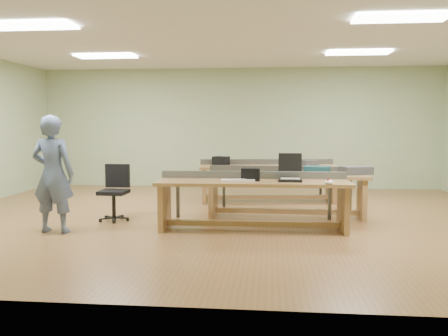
% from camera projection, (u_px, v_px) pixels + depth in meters
% --- Properties ---
extents(floor, '(10.00, 10.00, 0.00)m').
position_uv_depth(floor, '(221.00, 218.00, 8.12)').
color(floor, brown).
rests_on(floor, ground).
extents(ceiling, '(10.00, 10.00, 0.00)m').
position_uv_depth(ceiling, '(221.00, 39.00, 7.85)').
color(ceiling, silver).
rests_on(ceiling, wall_back).
extents(wall_back, '(10.00, 0.04, 3.00)m').
position_uv_depth(wall_back, '(238.00, 128.00, 11.95)').
color(wall_back, '#9FB78B').
rests_on(wall_back, floor).
extents(wall_front, '(10.00, 0.04, 3.00)m').
position_uv_depth(wall_front, '(172.00, 136.00, 4.02)').
color(wall_front, '#9FB78B').
rests_on(wall_front, floor).
extents(fluor_panels, '(6.20, 3.50, 0.03)m').
position_uv_depth(fluor_panels, '(221.00, 41.00, 7.85)').
color(fluor_panels, white).
rests_on(fluor_panels, ceiling).
extents(workbench_front, '(2.92, 0.85, 0.86)m').
position_uv_depth(workbench_front, '(253.00, 193.00, 7.18)').
color(workbench_front, '#A46D45').
rests_on(workbench_front, floor).
extents(workbench_mid, '(2.75, 0.80, 0.86)m').
position_uv_depth(workbench_mid, '(286.00, 185.00, 8.16)').
color(workbench_mid, '#A46D45').
rests_on(workbench_mid, floor).
extents(workbench_back, '(2.88, 1.06, 0.86)m').
position_uv_depth(workbench_back, '(268.00, 175.00, 9.79)').
color(workbench_back, '#A46D45').
rests_on(workbench_back, floor).
extents(person, '(0.65, 0.45, 1.74)m').
position_uv_depth(person, '(53.00, 174.00, 6.96)').
color(person, slate).
rests_on(person, floor).
extents(laptop_base, '(0.35, 0.29, 0.04)m').
position_uv_depth(laptop_base, '(290.00, 180.00, 7.07)').
color(laptop_base, black).
rests_on(laptop_base, workbench_front).
extents(laptop_screen, '(0.35, 0.02, 0.28)m').
position_uv_depth(laptop_screen, '(290.00, 162.00, 7.18)').
color(laptop_screen, black).
rests_on(laptop_screen, laptop_base).
extents(keyboard, '(0.51, 0.24, 0.03)m').
position_uv_depth(keyboard, '(238.00, 180.00, 7.06)').
color(keyboard, silver).
rests_on(keyboard, workbench_front).
extents(trackball_mouse, '(0.16, 0.18, 0.06)m').
position_uv_depth(trackball_mouse, '(329.00, 182.00, 6.73)').
color(trackball_mouse, white).
rests_on(trackball_mouse, workbench_front).
extents(camera_bag, '(0.28, 0.18, 0.19)m').
position_uv_depth(camera_bag, '(251.00, 174.00, 7.15)').
color(camera_bag, black).
rests_on(camera_bag, workbench_front).
extents(task_chair, '(0.51, 0.51, 0.93)m').
position_uv_depth(task_chair, '(115.00, 200.00, 7.88)').
color(task_chair, black).
rests_on(task_chair, floor).
extents(parts_bin_teal, '(0.47, 0.38, 0.14)m').
position_uv_depth(parts_bin_teal, '(317.00, 170.00, 8.00)').
color(parts_bin_teal, '#153C44').
rests_on(parts_bin_teal, workbench_mid).
extents(parts_bin_grey, '(0.55, 0.44, 0.13)m').
position_uv_depth(parts_bin_grey, '(356.00, 170.00, 8.08)').
color(parts_bin_grey, '#3A3A3C').
rests_on(parts_bin_grey, workbench_mid).
extents(mug, '(0.16, 0.16, 0.10)m').
position_uv_depth(mug, '(280.00, 171.00, 8.19)').
color(mug, '#3A3A3C').
rests_on(mug, workbench_mid).
extents(drinks_can, '(0.09, 0.09, 0.13)m').
position_uv_depth(drinks_can, '(287.00, 171.00, 8.00)').
color(drinks_can, silver).
rests_on(drinks_can, workbench_mid).
extents(storage_box_back, '(0.38, 0.33, 0.18)m').
position_uv_depth(storage_box_back, '(221.00, 161.00, 9.90)').
color(storage_box_back, black).
rests_on(storage_box_back, workbench_back).
extents(tray_back, '(0.37, 0.33, 0.12)m').
position_uv_depth(tray_back, '(310.00, 163.00, 9.64)').
color(tray_back, '#3A3A3C').
rests_on(tray_back, workbench_back).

